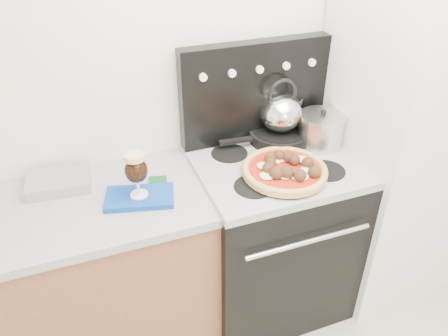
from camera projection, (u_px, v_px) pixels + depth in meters
name	position (u px, v px, depth m)	size (l,w,h in m)	color
room_shell	(402.00, 227.00, 1.18)	(3.52, 3.01, 2.52)	#B7AE98
base_cabinet	(54.00, 292.00, 2.04)	(1.45, 0.60, 0.86)	brown
countertop	(31.00, 218.00, 1.79)	(1.48, 0.63, 0.04)	#A4A5AC
stove_body	(270.00, 238.00, 2.34)	(0.76, 0.65, 0.88)	black
cooktop	(276.00, 166.00, 2.09)	(0.76, 0.65, 0.04)	#ADADB2
backguard	(255.00, 92.00, 2.16)	(0.76, 0.08, 0.50)	black
fridge	(401.00, 134.00, 2.25)	(0.64, 0.68, 1.90)	silver
foil_sheet	(59.00, 181.00, 1.93)	(0.27, 0.20, 0.05)	silver
oven_mitt	(140.00, 197.00, 1.86)	(0.29, 0.17, 0.02)	#103E9C
beer_glass	(137.00, 175.00, 1.79)	(0.10, 0.10, 0.21)	black
pizza_pan	(284.00, 175.00, 1.98)	(0.36, 0.36, 0.01)	black
pizza	(285.00, 168.00, 1.96)	(0.38, 0.38, 0.05)	tan
skillet	(279.00, 135.00, 2.24)	(0.31, 0.31, 0.06)	black
tea_kettle	(281.00, 110.00, 2.16)	(0.21, 0.21, 0.23)	silver
stock_pot	(321.00, 131.00, 2.17)	(0.22, 0.22, 0.16)	silver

